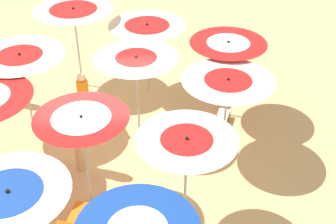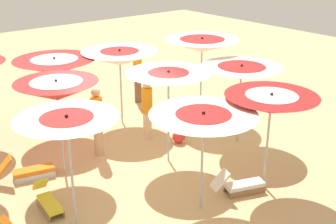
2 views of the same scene
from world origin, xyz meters
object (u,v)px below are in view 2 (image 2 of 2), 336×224
beach_umbrella_6 (120,58)px  beach_umbrella_4 (57,90)px  beach_umbrella_7 (168,79)px  beachgoer_1 (147,109)px  beach_umbrella_3 (55,66)px  beach_umbrella_11 (271,104)px  beachgoer_2 (97,120)px  beach_umbrella_8 (203,124)px  lounger_2 (48,201)px  lounger_3 (29,171)px  beachgoer_0 (138,75)px  beach_umbrella_9 (202,45)px  beach_ball (179,137)px  lounger_1 (240,185)px  beach_umbrella_10 (241,72)px  beach_umbrella_5 (67,128)px

beach_umbrella_6 → beach_umbrella_4: bearing=-58.0°
beach_umbrella_7 → beachgoer_1: (-1.42, 0.38, -1.30)m
beach_umbrella_3 → beach_umbrella_11: bearing=21.4°
beachgoer_1 → beachgoer_2: (-0.01, -1.58, 0.07)m
beach_umbrella_8 → lounger_2: beach_umbrella_8 is taller
beach_umbrella_3 → lounger_3: bearing=-42.6°
beach_umbrella_11 → beach_umbrella_8: bearing=-99.5°
beach_umbrella_7 → beachgoer_0: (-4.06, 1.94, -1.24)m
beach_umbrella_6 → beach_umbrella_9: 2.54m
beachgoer_0 → beach_ball: 3.64m
beachgoer_2 → beach_ball: bearing=-60.5°
beach_umbrella_8 → beach_umbrella_7: bearing=158.6°
lounger_1 → beachgoer_2: bearing=132.4°
lounger_2 → beach_ball: lounger_2 is taller
beach_umbrella_8 → lounger_3: 4.54m
beach_umbrella_11 → beach_ball: beach_umbrella_11 is taller
beach_umbrella_3 → beach_umbrella_9: size_ratio=0.90×
beach_umbrella_9 → beachgoer_1: size_ratio=1.47×
beach_umbrella_11 → beachgoer_1: bearing=-172.3°
lounger_2 → beach_ball: size_ratio=3.13×
beachgoer_0 → beachgoer_1: size_ratio=1.05×
lounger_3 → lounger_2: bearing=-83.5°
beach_umbrella_4 → lounger_1: size_ratio=1.87×
beach_umbrella_7 → lounger_1: size_ratio=1.89×
beach_umbrella_6 → beach_umbrella_10: (3.17, 1.77, -0.05)m
beach_umbrella_8 → beach_ball: (-2.76, 1.73, -1.77)m
beach_umbrella_7 → lounger_3: beach_umbrella_7 is taller
beach_umbrella_9 → beach_umbrella_10: beach_umbrella_9 is taller
beach_umbrella_7 → beachgoer_1: bearing=164.8°
beach_umbrella_6 → beach_ball: bearing=10.8°
beach_umbrella_7 → beachgoer_1: size_ratio=1.39×
lounger_1 → beach_ball: lounger_1 is taller
beach_umbrella_11 → lounger_1: size_ratio=1.79×
beach_umbrella_6 → beach_umbrella_8: beach_umbrella_6 is taller
beach_umbrella_4 → beach_ball: 3.85m
lounger_1 → lounger_2: (-2.11, -3.63, -0.01)m
beach_umbrella_4 → beach_umbrella_11: (3.46, 3.28, -0.09)m
lounger_3 → beach_umbrella_4: bearing=-7.7°
beach_umbrella_5 → beachgoer_2: bearing=140.3°
beach_umbrella_6 → beach_umbrella_9: beach_umbrella_9 is taller
beach_umbrella_4 → beach_umbrella_5: (2.00, -0.77, -0.03)m
beach_umbrella_7 → beach_umbrella_8: 2.26m
beach_umbrella_4 → beachgoer_1: size_ratio=1.38×
beachgoer_1 → beach_umbrella_6: bearing=121.6°
beach_umbrella_8 → lounger_2: size_ratio=1.99×
beach_umbrella_8 → beachgoer_2: bearing=-173.9°
lounger_3 → lounger_1: bearing=-32.4°
beach_umbrella_6 → beach_ball: 2.93m
beach_umbrella_5 → beach_umbrella_8: (1.17, 2.33, -0.16)m
beach_umbrella_7 → beach_umbrella_9: 3.28m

